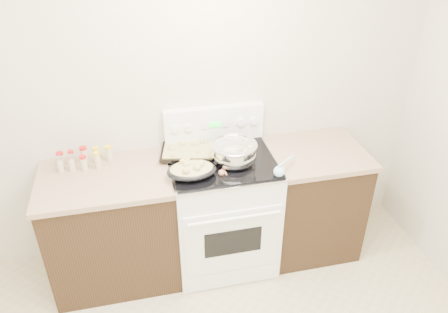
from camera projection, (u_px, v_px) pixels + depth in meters
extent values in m
cube|color=beige|center=(165.00, 93.00, 3.16)|extent=(4.00, 0.05, 2.70)
cube|color=black|center=(114.00, 229.00, 3.26)|extent=(0.90, 0.64, 0.88)
cube|color=brown|center=(105.00, 178.00, 3.02)|extent=(0.93, 0.67, 0.04)
cube|color=black|center=(310.00, 201.00, 3.55)|extent=(0.70, 0.64, 0.88)
cube|color=brown|center=(316.00, 153.00, 3.31)|extent=(0.73, 0.67, 0.04)
cube|color=white|center=(223.00, 212.00, 3.40)|extent=(0.76, 0.66, 0.92)
cube|color=white|center=(233.00, 242.00, 3.12)|extent=(0.70, 0.01, 0.55)
cube|color=black|center=(233.00, 242.00, 3.11)|extent=(0.42, 0.01, 0.22)
cylinder|color=white|center=(235.00, 219.00, 2.96)|extent=(0.65, 0.02, 0.02)
cube|color=white|center=(232.00, 278.00, 3.32)|extent=(0.70, 0.01, 0.14)
cube|color=silver|center=(222.00, 162.00, 3.15)|extent=(0.78, 0.68, 0.01)
cube|color=black|center=(222.00, 160.00, 3.15)|extent=(0.74, 0.64, 0.01)
cube|color=white|center=(214.00, 124.00, 3.32)|extent=(0.76, 0.07, 0.28)
cylinder|color=white|center=(175.00, 129.00, 3.21)|extent=(0.06, 0.02, 0.06)
cylinder|color=white|center=(189.00, 128.00, 3.23)|extent=(0.06, 0.02, 0.06)
cylinder|color=white|center=(241.00, 122.00, 3.31)|extent=(0.06, 0.02, 0.06)
cylinder|color=white|center=(254.00, 121.00, 3.33)|extent=(0.06, 0.02, 0.06)
cube|color=#19E533|center=(215.00, 125.00, 3.27)|extent=(0.09, 0.00, 0.04)
cube|color=silver|center=(205.00, 126.00, 3.26)|extent=(0.05, 0.00, 0.05)
cube|color=silver|center=(225.00, 124.00, 3.29)|extent=(0.05, 0.00, 0.05)
ellipsoid|color=silver|center=(234.00, 154.00, 3.08)|extent=(0.36, 0.36, 0.19)
cylinder|color=silver|center=(234.00, 161.00, 3.11)|extent=(0.18, 0.18, 0.01)
torus|color=silver|center=(234.00, 145.00, 3.04)|extent=(0.33, 0.33, 0.02)
cylinder|color=silver|center=(234.00, 152.00, 3.07)|extent=(0.31, 0.31, 0.11)
cylinder|color=brown|center=(234.00, 146.00, 3.05)|extent=(0.29, 0.29, 0.00)
cube|color=#C2B08F|center=(221.00, 145.00, 3.05)|extent=(0.03, 0.03, 0.02)
cube|color=#C2B08F|center=(244.00, 148.00, 3.01)|extent=(0.02, 0.02, 0.02)
cube|color=#C2B08F|center=(230.00, 145.00, 3.06)|extent=(0.03, 0.03, 0.02)
cube|color=#C2B08F|center=(245.00, 151.00, 2.98)|extent=(0.03, 0.03, 0.02)
cube|color=#C2B08F|center=(230.00, 140.00, 3.11)|extent=(0.03, 0.03, 0.02)
cube|color=#C2B08F|center=(247.00, 141.00, 3.10)|extent=(0.03, 0.03, 0.02)
cube|color=#C2B08F|center=(250.00, 148.00, 3.02)|extent=(0.03, 0.03, 0.02)
cube|color=#C2B08F|center=(236.00, 139.00, 3.12)|extent=(0.03, 0.03, 0.02)
cube|color=#C2B08F|center=(236.00, 147.00, 3.02)|extent=(0.04, 0.04, 0.03)
cube|color=#C2B08F|center=(232.00, 146.00, 3.04)|extent=(0.04, 0.04, 0.03)
cube|color=#C2B08F|center=(241.00, 146.00, 3.04)|extent=(0.03, 0.03, 0.03)
cube|color=#C2B08F|center=(241.00, 148.00, 3.01)|extent=(0.03, 0.03, 0.02)
cube|color=#C2B08F|center=(230.00, 145.00, 3.05)|extent=(0.03, 0.03, 0.02)
cube|color=#C2B08F|center=(233.00, 149.00, 3.00)|extent=(0.03, 0.03, 0.02)
cube|color=#C2B08F|center=(228.00, 140.00, 3.12)|extent=(0.03, 0.03, 0.02)
cube|color=#C2B08F|center=(227.00, 148.00, 3.02)|extent=(0.03, 0.03, 0.02)
ellipsoid|color=black|center=(192.00, 170.00, 2.95)|extent=(0.34, 0.24, 0.08)
ellipsoid|color=tan|center=(192.00, 169.00, 2.94)|extent=(0.31, 0.22, 0.06)
sphere|color=tan|center=(183.00, 162.00, 2.96)|extent=(0.05, 0.05, 0.05)
sphere|color=tan|center=(186.00, 164.00, 2.94)|extent=(0.06, 0.06, 0.06)
sphere|color=tan|center=(186.00, 171.00, 2.86)|extent=(0.05, 0.05, 0.05)
sphere|color=tan|center=(187.00, 160.00, 2.98)|extent=(0.04, 0.04, 0.04)
sphere|color=tan|center=(198.00, 165.00, 2.91)|extent=(0.05, 0.05, 0.05)
sphere|color=tan|center=(201.00, 163.00, 2.93)|extent=(0.05, 0.05, 0.05)
sphere|color=tan|center=(198.00, 168.00, 2.89)|extent=(0.04, 0.04, 0.04)
sphere|color=tan|center=(197.00, 167.00, 2.89)|extent=(0.05, 0.05, 0.05)
cube|color=black|center=(189.00, 152.00, 3.22)|extent=(0.45, 0.36, 0.02)
cube|color=tan|center=(188.00, 150.00, 3.21)|extent=(0.40, 0.31, 0.02)
sphere|color=tan|center=(171.00, 148.00, 3.21)|extent=(0.04, 0.04, 0.04)
sphere|color=tan|center=(183.00, 144.00, 3.27)|extent=(0.04, 0.04, 0.04)
sphere|color=tan|center=(197.00, 144.00, 3.26)|extent=(0.03, 0.03, 0.03)
sphere|color=tan|center=(173.00, 155.00, 3.13)|extent=(0.03, 0.03, 0.03)
sphere|color=tan|center=(206.00, 142.00, 3.30)|extent=(0.04, 0.04, 0.04)
sphere|color=tan|center=(173.00, 149.00, 3.20)|extent=(0.03, 0.03, 0.03)
sphere|color=tan|center=(194.00, 144.00, 3.26)|extent=(0.04, 0.04, 0.04)
sphere|color=tan|center=(182.00, 144.00, 3.26)|extent=(0.04, 0.04, 0.04)
sphere|color=tan|center=(198.00, 152.00, 3.17)|extent=(0.04, 0.04, 0.04)
sphere|color=tan|center=(202.00, 143.00, 3.28)|extent=(0.03, 0.03, 0.03)
cylinder|color=#AF7250|center=(220.00, 165.00, 3.07)|extent=(0.05, 0.27, 0.01)
sphere|color=#AF7250|center=(222.00, 173.00, 2.98)|extent=(0.04, 0.04, 0.04)
sphere|color=#A0DDEF|center=(279.00, 172.00, 2.96)|extent=(0.08, 0.08, 0.08)
cylinder|color=#A0DDEF|center=(286.00, 161.00, 3.03)|extent=(0.18, 0.19, 0.07)
cylinder|color=#BFB28C|center=(61.00, 160.00, 3.09)|extent=(0.05, 0.05, 0.09)
cylinder|color=#B21414|center=(59.00, 153.00, 3.06)|extent=(0.05, 0.05, 0.02)
cylinder|color=#BFB28C|center=(72.00, 159.00, 3.11)|extent=(0.04, 0.04, 0.09)
cylinder|color=#B21414|center=(70.00, 152.00, 3.08)|extent=(0.04, 0.04, 0.02)
cylinder|color=#BFB28C|center=(84.00, 156.00, 3.12)|extent=(0.05, 0.05, 0.11)
cylinder|color=#B21414|center=(83.00, 148.00, 3.09)|extent=(0.05, 0.05, 0.02)
cylinder|color=#BFB28C|center=(97.00, 156.00, 3.13)|extent=(0.04, 0.04, 0.11)
cylinder|color=gold|center=(95.00, 148.00, 3.10)|extent=(0.05, 0.05, 0.02)
cylinder|color=#BFB28C|center=(109.00, 154.00, 3.15)|extent=(0.05, 0.05, 0.10)
cylinder|color=gold|center=(108.00, 147.00, 3.12)|extent=(0.05, 0.05, 0.02)
cylinder|color=#BFB28C|center=(60.00, 166.00, 3.02)|extent=(0.04, 0.04, 0.11)
cylinder|color=#B2B2B7|center=(58.00, 158.00, 2.99)|extent=(0.05, 0.05, 0.02)
cylinder|color=#BFB28C|center=(72.00, 164.00, 3.04)|extent=(0.05, 0.05, 0.11)
cylinder|color=#B2B2B7|center=(70.00, 157.00, 3.00)|extent=(0.05, 0.05, 0.02)
cylinder|color=#BFB28C|center=(84.00, 164.00, 3.04)|extent=(0.04, 0.04, 0.10)
cylinder|color=#B21414|center=(83.00, 157.00, 3.01)|extent=(0.04, 0.04, 0.02)
cylinder|color=#BFB28C|center=(98.00, 162.00, 3.06)|extent=(0.04, 0.04, 0.11)
cylinder|color=gold|center=(96.00, 154.00, 3.02)|extent=(0.04, 0.04, 0.02)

